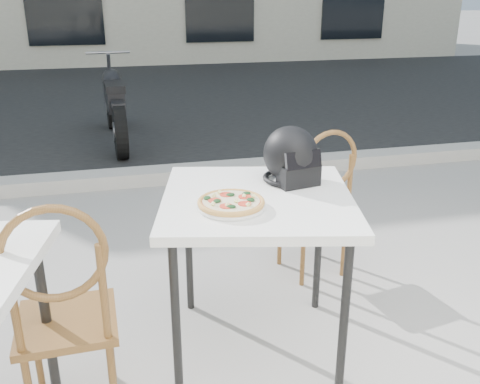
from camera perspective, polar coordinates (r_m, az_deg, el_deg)
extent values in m
cube|color=black|center=(8.83, -7.65, 9.93)|extent=(30.00, 8.00, 0.00)
cube|color=#A5A19A|center=(4.97, -2.29, 2.30)|extent=(30.00, 0.25, 0.12)
cube|color=white|center=(2.35, 1.88, -0.89)|extent=(0.99, 0.99, 0.04)
cylinder|color=black|center=(2.24, -6.84, -13.60)|extent=(0.04, 0.04, 0.75)
cylinder|color=black|center=(2.28, 11.03, -13.31)|extent=(0.04, 0.04, 0.75)
cylinder|color=black|center=(2.83, -5.50, -5.78)|extent=(0.04, 0.04, 0.75)
cylinder|color=black|center=(2.86, 8.37, -5.65)|extent=(0.04, 0.04, 0.75)
cylinder|color=silver|center=(2.21, -0.95, -1.64)|extent=(0.30, 0.30, 0.01)
torus|color=silver|center=(2.21, -0.95, -1.51)|extent=(0.31, 0.31, 0.01)
cylinder|color=tan|center=(2.20, -0.95, -1.19)|extent=(0.32, 0.32, 0.01)
torus|color=tan|center=(2.20, -0.95, -1.05)|extent=(0.33, 0.33, 0.02)
cylinder|color=red|center=(2.20, -0.95, -1.03)|extent=(0.28, 0.28, 0.00)
cylinder|color=beige|center=(2.20, -0.95, -0.96)|extent=(0.28, 0.28, 0.00)
cylinder|color=red|center=(2.23, 0.51, -0.50)|extent=(0.06, 0.06, 0.00)
cylinder|color=red|center=(2.26, -1.50, -0.26)|extent=(0.06, 0.06, 0.00)
cylinder|color=red|center=(2.19, -2.73, -0.91)|extent=(0.06, 0.06, 0.00)
cylinder|color=red|center=(2.13, -1.48, -1.51)|extent=(0.06, 0.06, 0.00)
cylinder|color=red|center=(2.16, 0.50, -1.25)|extent=(0.06, 0.06, 0.00)
ellipsoid|color=#133416|center=(2.25, -1.04, -0.28)|extent=(0.04, 0.04, 0.01)
ellipsoid|color=#133416|center=(2.18, -2.46, -0.96)|extent=(0.05, 0.05, 0.01)
ellipsoid|color=#133416|center=(2.19, 1.15, -0.83)|extent=(0.04, 0.05, 0.01)
ellipsoid|color=#133416|center=(2.13, -0.95, -1.55)|extent=(0.05, 0.05, 0.01)
ellipsoid|color=#133416|center=(2.26, 0.69, -0.15)|extent=(0.05, 0.04, 0.01)
ellipsoid|color=#133416|center=(2.22, -3.52, -0.63)|extent=(0.04, 0.05, 0.01)
cylinder|color=#F8F797|center=(2.17, -0.41, -0.96)|extent=(0.02, 0.02, 0.02)
cylinder|color=#F8F797|center=(2.23, -2.79, -0.35)|extent=(0.02, 0.02, 0.02)
cylinder|color=#F8F797|center=(2.23, 0.44, -0.42)|extent=(0.03, 0.03, 0.02)
cylinder|color=#F8F797|center=(2.27, -2.22, -0.02)|extent=(0.02, 0.02, 0.02)
cylinder|color=#F8F797|center=(2.14, 0.88, -1.33)|extent=(0.02, 0.02, 0.02)
cylinder|color=#F8F797|center=(2.15, -2.90, -1.27)|extent=(0.03, 0.03, 0.02)
cylinder|color=#F8F797|center=(2.22, 1.45, -0.45)|extent=(0.02, 0.02, 0.02)
cylinder|color=#F8F797|center=(2.13, -1.35, -1.38)|extent=(0.02, 0.02, 0.02)
ellipsoid|color=black|center=(2.50, 5.41, 4.06)|extent=(0.30, 0.31, 0.26)
cube|color=black|center=(2.46, 6.27, 1.80)|extent=(0.20, 0.13, 0.10)
torus|color=black|center=(2.54, 5.32, 1.53)|extent=(0.30, 0.30, 0.02)
cube|color=black|center=(2.41, 6.77, 3.45)|extent=(0.18, 0.07, 0.08)
cube|color=brown|center=(3.23, 7.78, -1.94)|extent=(0.41, 0.41, 0.03)
cylinder|color=brown|center=(3.49, 8.40, -3.84)|extent=(0.03, 0.03, 0.39)
cylinder|color=brown|center=(3.36, 4.27, -4.69)|extent=(0.03, 0.03, 0.39)
cylinder|color=brown|center=(3.28, 11.03, -5.70)|extent=(0.03, 0.03, 0.39)
cylinder|color=brown|center=(3.14, 6.72, -6.71)|extent=(0.03, 0.03, 0.39)
cylinder|color=brown|center=(3.12, 11.60, 0.67)|extent=(0.03, 0.03, 0.37)
cylinder|color=brown|center=(2.97, 7.12, -0.09)|extent=(0.03, 0.03, 0.37)
torus|color=brown|center=(2.99, 9.60, 3.33)|extent=(0.35, 0.09, 0.35)
cylinder|color=black|center=(2.27, -19.79, -13.76)|extent=(0.05, 0.05, 0.78)
cube|color=brown|center=(2.24, -17.95, -13.08)|extent=(0.39, 0.39, 0.03)
cylinder|color=brown|center=(2.48, -13.74, -15.04)|extent=(0.03, 0.03, 0.41)
cylinder|color=brown|center=(2.50, -20.85, -15.59)|extent=(0.03, 0.03, 0.41)
cylinder|color=brown|center=(2.00, -14.33, -10.50)|extent=(0.03, 0.03, 0.39)
cylinder|color=brown|center=(2.02, -22.98, -11.18)|extent=(0.03, 0.03, 0.39)
torus|color=brown|center=(1.92, -19.29, -6.33)|extent=(0.37, 0.04, 0.37)
cylinder|color=black|center=(6.91, -13.53, 8.99)|extent=(0.14, 0.59, 0.58)
cylinder|color=slate|center=(6.91, -13.53, 8.99)|extent=(0.14, 0.20, 0.19)
cylinder|color=black|center=(5.59, -12.66, 6.36)|extent=(0.14, 0.59, 0.58)
cylinder|color=slate|center=(5.59, -12.66, 6.36)|extent=(0.14, 0.20, 0.19)
cube|color=black|center=(6.20, -13.33, 9.99)|extent=(0.22, 1.02, 0.21)
ellipsoid|color=black|center=(6.32, -13.54, 11.68)|extent=(0.23, 0.41, 0.22)
cube|color=black|center=(5.89, -13.25, 10.89)|extent=(0.21, 0.49, 0.08)
cylinder|color=slate|center=(6.78, -13.71, 11.42)|extent=(0.06, 0.31, 0.69)
cylinder|color=slate|center=(6.62, -13.91, 14.25)|extent=(0.50, 0.05, 0.03)
cube|color=black|center=(5.55, -12.90, 9.11)|extent=(0.14, 0.22, 0.05)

